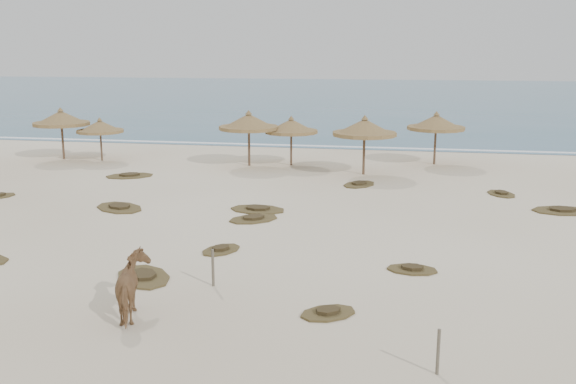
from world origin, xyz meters
name	(u,v)px	position (x,y,z in m)	size (l,w,h in m)	color
ground	(205,271)	(0.00, 0.00, 0.00)	(160.00, 160.00, 0.00)	beige
ocean	(365,96)	(0.00, 75.00, 0.00)	(200.00, 100.00, 0.01)	#29607B
foam_line	(319,146)	(0.00, 26.00, 0.00)	(70.00, 0.60, 0.01)	white
palapa_0	(61,119)	(-14.78, 18.07, 2.47)	(3.72, 3.72, 3.18)	brown
palapa_1	(100,127)	(-12.20, 17.94, 2.03)	(2.96, 2.96, 2.62)	brown
palapa_2	(249,123)	(-2.99, 17.88, 2.50)	(3.47, 3.47, 3.22)	brown
palapa_3	(291,127)	(-0.62, 18.48, 2.24)	(3.62, 3.62, 2.88)	brown
palapa_4	(365,128)	(3.72, 16.42, 2.49)	(4.25, 4.25, 3.22)	brown
palapa_5	(436,123)	(7.61, 20.29, 2.42)	(3.90, 3.90, 3.12)	brown
horse	(134,287)	(-0.72, -3.57, 0.80)	(0.86, 1.89, 1.60)	olive
fence_post_near	(213,268)	(0.60, -1.13, 0.55)	(0.08, 0.08, 1.10)	#6A5F4F
fence_post_far	(438,352)	(6.69, -5.21, 0.51)	(0.07, 0.07, 1.01)	#6A5F4F
scrub_1	(119,207)	(-6.00, 6.93, 0.05)	(2.94, 2.72, 0.16)	brown
scrub_2	(221,249)	(-0.10, 2.05, 0.05)	(1.59, 1.83, 0.16)	brown
scrub_3	(254,218)	(0.05, 6.16, 0.05)	(2.43, 2.33, 0.16)	brown
scrub_4	(412,269)	(6.22, 1.21, 0.05)	(1.60, 1.08, 0.16)	brown
scrub_5	(562,210)	(12.44, 9.76, 0.05)	(2.71, 1.98, 0.16)	brown
scrub_6	(130,175)	(-8.49, 13.58, 0.05)	(2.93, 2.52, 0.16)	brown
scrub_7	(359,184)	(3.70, 13.56, 0.05)	(2.11, 2.43, 0.16)	brown
scrub_9	(143,276)	(-1.64, -0.87, 0.05)	(2.56, 2.69, 0.16)	brown
scrub_10	(501,194)	(10.38, 12.61, 0.05)	(1.62, 1.98, 0.16)	brown
scrub_12	(328,312)	(4.08, -2.55, 0.05)	(1.81, 1.68, 0.16)	brown
scrub_13	(258,209)	(-0.13, 7.69, 0.05)	(2.54, 1.82, 0.16)	brown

